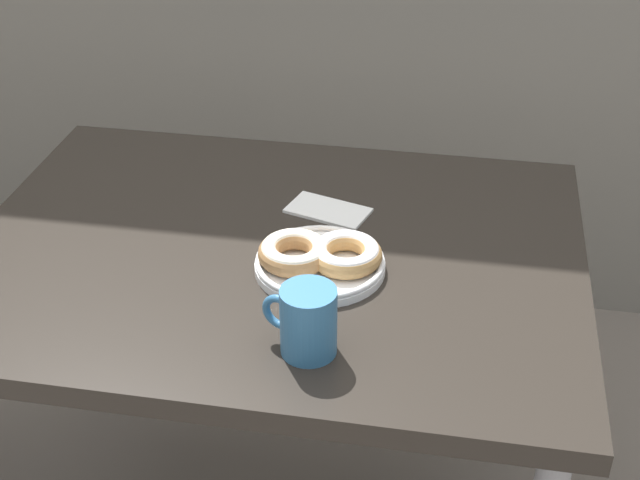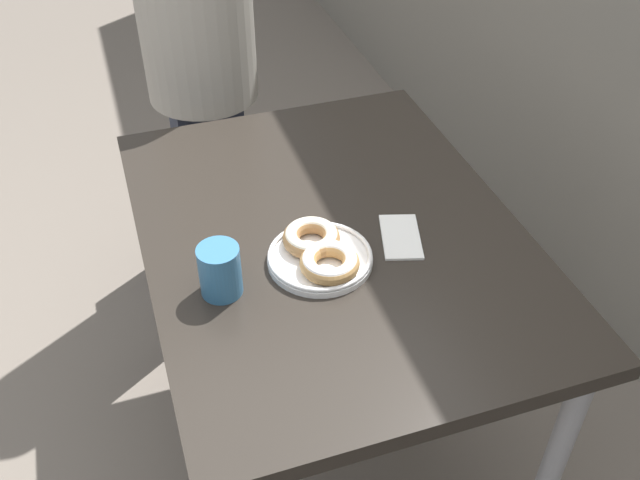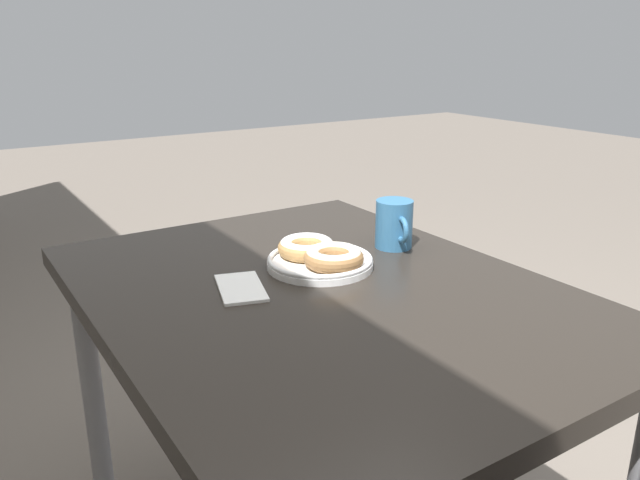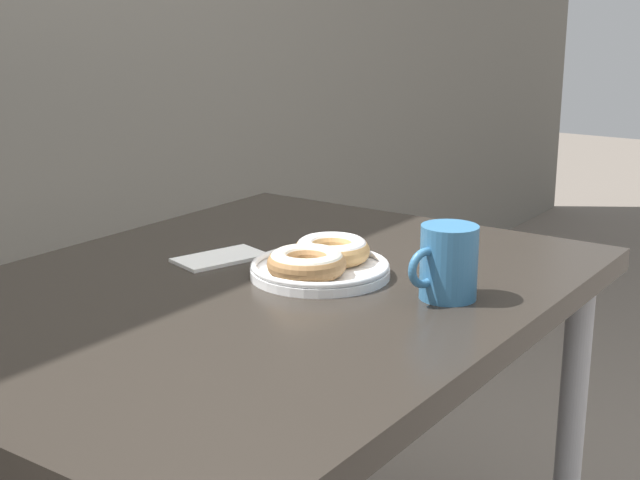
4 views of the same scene
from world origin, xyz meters
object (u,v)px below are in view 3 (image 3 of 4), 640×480
Objects in this scene: dining_table at (321,326)px; donut_plate at (320,256)px; coffee_mug at (394,224)px; napkin at (241,288)px.

dining_table is 0.15m from donut_plate.
donut_plate is 2.03× the size of coffee_mug.
coffee_mug is (0.11, -0.27, 0.14)m from dining_table.
donut_plate is at bearing -31.38° from dining_table.
dining_table is 0.18m from napkin.
napkin is (-0.04, 0.41, -0.05)m from coffee_mug.
donut_plate is at bearing 95.15° from coffee_mug.
napkin is at bearing 61.03° from dining_table.
dining_table is at bearing 148.62° from donut_plate.
napkin reaches higher than dining_table.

